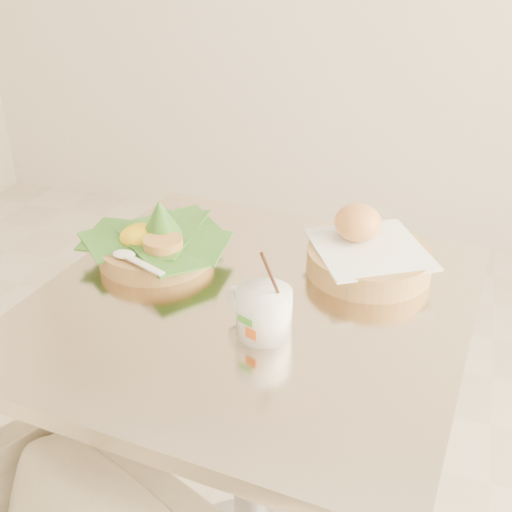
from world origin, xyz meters
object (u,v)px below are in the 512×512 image
(coffee_mug, at_px, (263,310))
(rice_basket, at_px, (155,242))
(bread_basket, at_px, (367,253))
(cafe_table, at_px, (251,403))

(coffee_mug, bearing_deg, rice_basket, 148.52)
(rice_basket, xyz_separation_m, bread_basket, (0.37, 0.08, -0.00))
(coffee_mug, bearing_deg, bread_basket, 64.33)
(bread_basket, bearing_deg, cafe_table, -134.61)
(cafe_table, bearing_deg, rice_basket, 158.84)
(rice_basket, xyz_separation_m, coffee_mug, (0.26, -0.16, 0.00))
(coffee_mug, bearing_deg, cafe_table, 121.41)
(rice_basket, distance_m, coffee_mug, 0.30)
(rice_basket, bearing_deg, coffee_mug, -31.48)
(cafe_table, xyz_separation_m, coffee_mug, (0.05, -0.08, 0.26))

